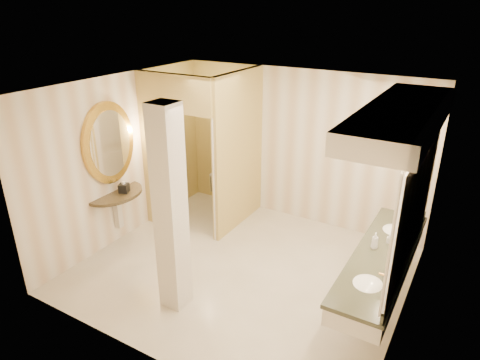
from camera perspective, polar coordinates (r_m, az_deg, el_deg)
The scene contains 16 objects.
floor at distance 6.55m, azimuth 0.30°, elevation -11.80°, with size 4.50×4.50×0.00m, color beige.
ceiling at distance 5.48m, azimuth 0.36°, elevation 12.10°, with size 4.50×4.50×0.00m, color silver.
wall_back at distance 7.57m, azimuth 7.96°, elevation 4.35°, with size 4.50×0.02×2.70m, color silver.
wall_front at distance 4.47m, azimuth -12.84°, elevation -9.84°, with size 4.50×0.02×2.70m, color silver.
wall_left at distance 7.20m, azimuth -15.37°, elevation 2.76°, with size 0.02×4.00×2.70m, color silver.
wall_right at distance 5.25m, azimuth 22.20°, elevation -5.87°, with size 0.02×4.00×2.70m, color silver.
toilet_closet at distance 7.20m, azimuth -3.59°, elevation 3.85°, with size 1.50×1.55×2.70m.
wall_sconce at distance 7.16m, azimuth -11.42°, elevation 6.25°, with size 0.14×0.14×0.42m.
vanity at distance 5.21m, azimuth 19.84°, elevation -2.31°, with size 0.75×2.72×2.09m.
console_shelf at distance 6.99m, azimuth -16.81°, elevation 1.95°, with size 1.00×1.00×1.95m.
pillar at distance 5.28m, azimuth -9.26°, elevation -4.20°, with size 0.31×0.31×2.70m, color beige.
tissue_box at distance 7.09m, azimuth -15.22°, elevation -1.04°, with size 0.14×0.14×0.14m, color black.
toilet at distance 8.03m, azimuth -0.77°, elevation -1.47°, with size 0.46×0.81×0.83m, color white.
soap_bottle_a at distance 5.78m, azimuth 19.25°, elevation -7.41°, with size 0.05×0.05×0.12m, color beige.
soap_bottle_b at distance 5.85m, azimuth 19.58°, elevation -7.16°, with size 0.09×0.09×0.11m, color silver.
soap_bottle_c at distance 5.58m, azimuth 17.55°, elevation -7.71°, with size 0.08×0.09×0.22m, color #C6B28C.
Camera 1 is at (2.70, -4.66, 3.72)m, focal length 32.00 mm.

